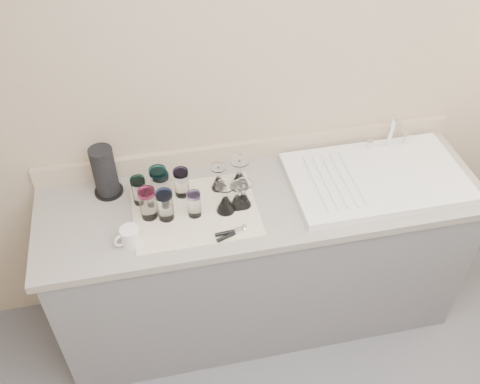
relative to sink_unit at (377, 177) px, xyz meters
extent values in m
cube|color=tan|center=(-0.55, 0.30, 0.33)|extent=(3.50, 0.04, 2.50)
cube|color=slate|center=(-0.55, 0.00, -0.49)|extent=(2.00, 0.60, 0.86)
cube|color=gray|center=(-0.55, 0.00, -0.04)|extent=(2.06, 0.62, 0.04)
cube|color=white|center=(0.00, 0.00, 0.00)|extent=(0.82, 0.50, 0.03)
cylinder|color=silver|center=(0.14, 0.20, 0.11)|extent=(0.02, 0.02, 0.18)
cylinder|color=silver|center=(0.14, 0.12, 0.19)|extent=(0.02, 0.16, 0.02)
cylinder|color=silver|center=(0.04, 0.20, 0.04)|extent=(0.03, 0.03, 0.04)
cylinder|color=silver|center=(0.24, 0.20, 0.04)|extent=(0.03, 0.03, 0.04)
cube|color=white|center=(-0.87, -0.03, -0.02)|extent=(0.55, 0.42, 0.01)
cylinder|color=white|center=(-1.10, 0.07, 0.05)|extent=(0.06, 0.06, 0.12)
cylinder|color=#1D9070|center=(-1.10, 0.07, 0.12)|extent=(0.07, 0.07, 0.02)
cylinder|color=white|center=(-1.01, 0.09, 0.06)|extent=(0.07, 0.07, 0.14)
cylinder|color=#2AD0C7|center=(-1.01, 0.09, 0.14)|extent=(0.08, 0.08, 0.02)
cylinder|color=white|center=(-0.91, 0.08, 0.05)|extent=(0.07, 0.07, 0.12)
cylinder|color=#6D4DB3|center=(-0.91, 0.08, 0.12)|extent=(0.07, 0.07, 0.02)
cylinder|color=white|center=(-1.07, -0.03, 0.05)|extent=(0.07, 0.07, 0.13)
cylinder|color=#CE2E76|center=(-1.07, -0.03, 0.13)|extent=(0.08, 0.08, 0.02)
cylinder|color=white|center=(-1.00, -0.05, 0.05)|extent=(0.07, 0.07, 0.13)
cylinder|color=blue|center=(-1.00, -0.05, 0.13)|extent=(0.07, 0.07, 0.02)
cylinder|color=white|center=(-0.88, -0.06, 0.04)|extent=(0.06, 0.06, 0.11)
cylinder|color=#A589E0|center=(-0.88, -0.06, 0.11)|extent=(0.06, 0.06, 0.02)
cylinder|color=white|center=(-1.00, 0.07, 0.05)|extent=(0.07, 0.07, 0.13)
cylinder|color=#30A8C8|center=(-1.00, 0.07, 0.13)|extent=(0.08, 0.08, 0.02)
cone|color=white|center=(-0.74, 0.09, 0.02)|extent=(0.07, 0.07, 0.07)
cylinder|color=white|center=(-0.74, 0.09, 0.08)|extent=(0.01, 0.01, 0.05)
cylinder|color=white|center=(-0.74, 0.09, 0.11)|extent=(0.07, 0.07, 0.01)
cone|color=white|center=(-0.65, 0.08, 0.03)|extent=(0.09, 0.09, 0.08)
cylinder|color=white|center=(-0.65, 0.08, 0.11)|extent=(0.01, 0.01, 0.07)
cylinder|color=white|center=(-0.65, 0.08, 0.14)|extent=(0.09, 0.09, 0.01)
cone|color=white|center=(-0.74, -0.06, 0.03)|extent=(0.08, 0.08, 0.08)
cylinder|color=white|center=(-0.74, -0.06, 0.10)|extent=(0.01, 0.01, 0.06)
cylinder|color=white|center=(-0.74, -0.06, 0.14)|extent=(0.08, 0.08, 0.01)
cone|color=white|center=(-0.65, -0.04, 0.02)|extent=(0.07, 0.07, 0.07)
cylinder|color=white|center=(-0.65, -0.04, 0.09)|extent=(0.01, 0.01, 0.06)
cylinder|color=white|center=(-0.65, -0.04, 0.12)|extent=(0.07, 0.07, 0.01)
cone|color=white|center=(-0.68, -0.04, 0.02)|extent=(0.07, 0.07, 0.07)
cylinder|color=white|center=(-0.68, -0.04, 0.08)|extent=(0.01, 0.01, 0.05)
cylinder|color=white|center=(-0.68, -0.04, 0.11)|extent=(0.07, 0.07, 0.01)
cube|color=silver|center=(-0.70, -0.20, 0.00)|extent=(0.06, 0.04, 0.02)
cylinder|color=black|center=(-0.76, -0.22, 0.00)|extent=(0.11, 0.05, 0.02)
cylinder|color=black|center=(-0.76, -0.20, 0.00)|extent=(0.11, 0.02, 0.02)
cylinder|color=silver|center=(-1.16, -0.16, 0.02)|extent=(0.11, 0.11, 0.08)
torus|color=silver|center=(-1.20, -0.18, 0.02)|extent=(0.06, 0.03, 0.06)
cylinder|color=black|center=(-1.24, 0.18, -0.01)|extent=(0.13, 0.13, 0.01)
cylinder|color=black|center=(-1.24, 0.18, 0.11)|extent=(0.11, 0.11, 0.24)
camera|label=1|loc=(-1.02, -1.71, 1.67)|focal=40.00mm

